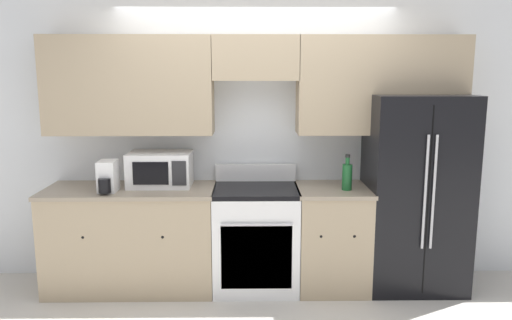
# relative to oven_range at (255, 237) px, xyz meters

# --- Properties ---
(ground_plane) EXTENTS (12.00, 12.00, 0.00)m
(ground_plane) POSITION_rel_oven_range_xyz_m (0.00, -0.31, -0.47)
(ground_plane) COLOR beige
(wall_back) EXTENTS (8.00, 0.39, 2.60)m
(wall_back) POSITION_rel_oven_range_xyz_m (0.00, 0.27, 1.06)
(wall_back) COLOR silver
(wall_back) RESTS_ON ground_plane
(lower_cabinets_left) EXTENTS (1.49, 0.64, 0.92)m
(lower_cabinets_left) POSITION_rel_oven_range_xyz_m (-1.11, -0.00, -0.00)
(lower_cabinets_left) COLOR tan
(lower_cabinets_left) RESTS_ON ground_plane
(lower_cabinets_right) EXTENTS (0.64, 0.64, 0.92)m
(lower_cabinets_right) POSITION_rel_oven_range_xyz_m (0.68, -0.00, -0.00)
(lower_cabinets_right) COLOR tan
(lower_cabinets_right) RESTS_ON ground_plane
(oven_range) EXTENTS (0.75, 0.65, 1.08)m
(oven_range) POSITION_rel_oven_range_xyz_m (0.00, 0.00, 0.00)
(oven_range) COLOR white
(oven_range) RESTS_ON ground_plane
(refrigerator) EXTENTS (0.86, 0.80, 1.74)m
(refrigerator) POSITION_rel_oven_range_xyz_m (1.42, 0.07, 0.40)
(refrigerator) COLOR black
(refrigerator) RESTS_ON ground_plane
(microwave) EXTENTS (0.55, 0.38, 0.30)m
(microwave) POSITION_rel_oven_range_xyz_m (-0.85, 0.10, 0.61)
(microwave) COLOR white
(microwave) RESTS_ON lower_cabinets_left
(bottle) EXTENTS (0.09, 0.09, 0.31)m
(bottle) POSITION_rel_oven_range_xyz_m (0.79, -0.08, 0.58)
(bottle) COLOR #195928
(bottle) RESTS_ON lower_cabinets_right
(coffee_maker) EXTENTS (0.15, 0.27, 0.27)m
(coffee_maker) POSITION_rel_oven_range_xyz_m (-1.26, -0.12, 0.58)
(coffee_maker) COLOR white
(coffee_maker) RESTS_ON lower_cabinets_left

